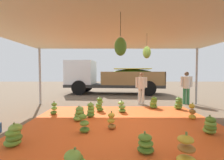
# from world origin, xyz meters

# --- Properties ---
(ground_plane) EXTENTS (40.00, 40.00, 0.00)m
(ground_plane) POSITION_xyz_m (0.00, 3.00, 0.00)
(ground_plane) COLOR brown
(tarp_orange) EXTENTS (5.80, 5.44, 0.01)m
(tarp_orange) POSITION_xyz_m (0.00, 0.00, 0.01)
(tarp_orange) COLOR #E05B23
(tarp_orange) RESTS_ON ground
(tent_canopy) EXTENTS (8.00, 7.00, 2.78)m
(tent_canopy) POSITION_xyz_m (0.00, -0.09, 2.70)
(tent_canopy) COLOR #9EA0A5
(tent_canopy) RESTS_ON ground
(banana_bunch_1) EXTENTS (0.41, 0.41, 0.41)m
(banana_bunch_1) POSITION_xyz_m (0.34, -1.52, 0.17)
(banana_bunch_1) COLOR #477523
(banana_bunch_1) RESTS_ON tarp_orange
(banana_bunch_2) EXTENTS (0.41, 0.43, 0.48)m
(banana_bunch_2) POSITION_xyz_m (2.14, -0.59, 0.22)
(banana_bunch_2) COLOR #75A83D
(banana_bunch_2) RESTS_ON tarp_orange
(banana_bunch_3) EXTENTS (0.42, 0.45, 0.54)m
(banana_bunch_3) POSITION_xyz_m (0.95, -1.89, 0.23)
(banana_bunch_3) COLOR gold
(banana_bunch_3) RESTS_ON tarp_orange
(banana_bunch_4) EXTENTS (0.36, 0.36, 0.53)m
(banana_bunch_4) POSITION_xyz_m (-1.02, -0.48, 0.23)
(banana_bunch_4) COLOR #477523
(banana_bunch_4) RESTS_ON tarp_orange
(banana_bunch_5) EXTENTS (0.42, 0.39, 0.59)m
(banana_bunch_5) POSITION_xyz_m (-0.80, 1.82, 0.26)
(banana_bunch_5) COLOR #477523
(banana_bunch_5) RESTS_ON tarp_orange
(banana_bunch_6) EXTENTS (0.34, 0.34, 0.49)m
(banana_bunch_6) POSITION_xyz_m (-2.44, 1.34, 0.21)
(banana_bunch_6) COLOR #477523
(banana_bunch_6) RESTS_ON tarp_orange
(banana_bunch_7) EXTENTS (0.29, 0.29, 0.55)m
(banana_bunch_7) POSITION_xyz_m (2.32, 0.69, 0.25)
(banana_bunch_7) COLOR gold
(banana_bunch_7) RESTS_ON tarp_orange
(banana_bunch_8) EXTENTS (0.40, 0.39, 0.48)m
(banana_bunch_8) POSITION_xyz_m (0.08, 1.62, 0.21)
(banana_bunch_8) COLOR #6B9E38
(banana_bunch_8) RESTS_ON tarp_orange
(banana_bunch_9) EXTENTS (0.31, 0.31, 0.50)m
(banana_bunch_9) POSITION_xyz_m (-0.32, -0.22, 0.21)
(banana_bunch_9) COLOR #996628
(banana_bunch_9) RESTS_ON tarp_orange
(banana_bunch_11) EXTENTS (0.45, 0.45, 0.53)m
(banana_bunch_11) POSITION_xyz_m (2.49, 2.17, 0.24)
(banana_bunch_11) COLOR #60932D
(banana_bunch_11) RESTS_ON tarp_orange
(banana_bunch_12) EXTENTS (0.43, 0.44, 0.54)m
(banana_bunch_12) POSITION_xyz_m (1.49, 2.37, 0.24)
(banana_bunch_12) COLOR #60932D
(banana_bunch_12) RESTS_ON tarp_orange
(banana_bunch_13) EXTENTS (0.39, 0.41, 0.52)m
(banana_bunch_13) POSITION_xyz_m (-1.04, 0.99, 0.24)
(banana_bunch_13) COLOR #477523
(banana_bunch_13) RESTS_ON tarp_orange
(banana_bunch_14) EXTENTS (0.44, 0.43, 0.49)m
(banana_bunch_14) POSITION_xyz_m (-2.36, -1.24, 0.22)
(banana_bunch_14) COLOR #60932D
(banana_bunch_14) RESTS_ON tarp_orange
(banana_bunch_15) EXTENTS (0.44, 0.42, 0.48)m
(banana_bunch_15) POSITION_xyz_m (-1.35, 0.55, 0.22)
(banana_bunch_15) COLOR #75A83D
(banana_bunch_15) RESTS_ON tarp_orange
(cargo_truck_main) EXTENTS (7.07, 2.90, 2.40)m
(cargo_truck_main) POSITION_xyz_m (-0.40, 7.36, 1.21)
(cargo_truck_main) COLOR #2D2D2D
(cargo_truck_main) RESTS_ON ground
(worker_0) EXTENTS (0.56, 0.35, 1.54)m
(worker_0) POSITION_xyz_m (1.12, 3.29, 0.90)
(worker_0) COLOR silver
(worker_0) RESTS_ON ground
(worker_1) EXTENTS (0.58, 0.36, 1.59)m
(worker_1) POSITION_xyz_m (3.33, 3.32, 0.93)
(worker_1) COLOR #337A4C
(worker_1) RESTS_ON ground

